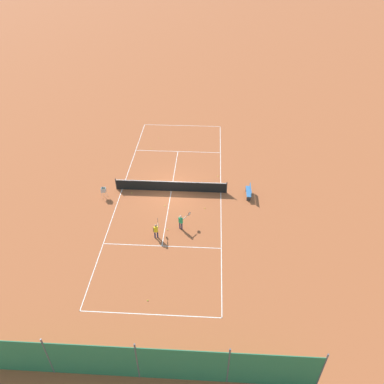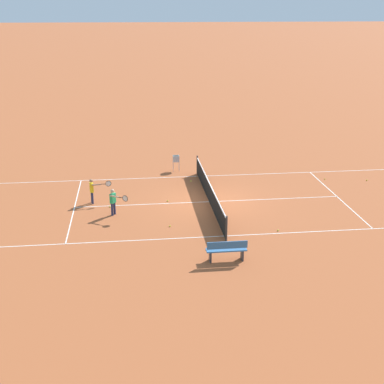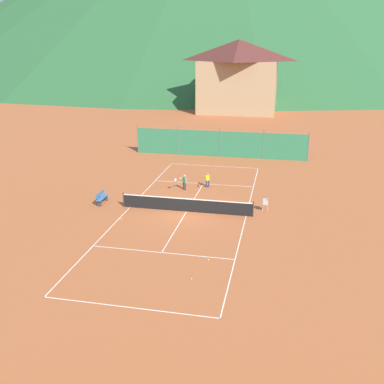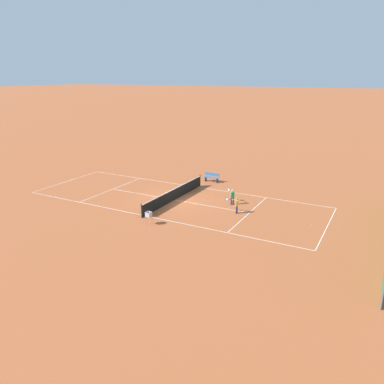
# 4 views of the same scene
# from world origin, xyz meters

# --- Properties ---
(ground_plane) EXTENTS (600.00, 600.00, 0.00)m
(ground_plane) POSITION_xyz_m (0.00, 0.00, 0.00)
(ground_plane) COLOR #A8542D
(court_line_markings) EXTENTS (8.25, 23.85, 0.01)m
(court_line_markings) POSITION_xyz_m (0.00, 0.00, 0.00)
(court_line_markings) COLOR white
(court_line_markings) RESTS_ON ground
(tennis_net) EXTENTS (9.18, 0.08, 1.06)m
(tennis_net) POSITION_xyz_m (0.00, 0.00, 0.50)
(tennis_net) COLOR #2D2D2D
(tennis_net) RESTS_ON ground
(windscreen_fence_far) EXTENTS (17.28, 0.08, 2.90)m
(windscreen_fence_far) POSITION_xyz_m (-0.00, 15.50, 1.31)
(windscreen_fence_far) COLOR #2D754C
(windscreen_fence_far) RESTS_ON ground
(player_near_baseline) EXTENTS (0.85, 0.83, 1.23)m
(player_near_baseline) POSITION_xyz_m (-1.21, 4.52, 0.72)
(player_near_baseline) COLOR #23284C
(player_near_baseline) RESTS_ON ground
(player_far_service) EXTENTS (0.41, 1.04, 1.21)m
(player_far_service) POSITION_xyz_m (0.48, 5.54, 0.71)
(player_far_service) COLOR #23284C
(player_far_service) RESTS_ON ground
(tennis_ball_far_corner) EXTENTS (0.07, 0.07, 0.07)m
(tennis_ball_far_corner) POSITION_xyz_m (2.23, -8.95, 0.03)
(tennis_ball_far_corner) COLOR #CCE033
(tennis_ball_far_corner) RESTS_ON ground
(tennis_ball_alley_right) EXTENTS (0.07, 0.07, 0.07)m
(tennis_ball_alley_right) POSITION_xyz_m (-0.21, 4.74, 0.03)
(tennis_ball_alley_right) COLOR #CCE033
(tennis_ball_alley_right) RESTS_ON ground
(tennis_ball_by_net_left) EXTENTS (0.07, 0.07, 0.07)m
(tennis_ball_by_net_left) POSITION_xyz_m (3.20, 0.52, 0.03)
(tennis_ball_by_net_left) COLOR #CCE033
(tennis_ball_by_net_left) RESTS_ON ground
(tennis_ball_near_corner) EXTENTS (0.07, 0.07, 0.07)m
(tennis_ball_near_corner) POSITION_xyz_m (0.29, 10.97, 0.03)
(tennis_ball_near_corner) COLOR #CCE033
(tennis_ball_near_corner) RESTS_ON ground
(tennis_ball_by_net_right) EXTENTS (0.07, 0.07, 0.07)m
(tennis_ball_by_net_right) POSITION_xyz_m (2.70, -6.77, 0.03)
(tennis_ball_by_net_right) COLOR #CCE033
(tennis_ball_by_net_right) RESTS_ON ground
(tennis_ball_service_box) EXTENTS (0.07, 0.07, 0.07)m
(tennis_ball_service_box) POSITION_xyz_m (-2.86, 2.14, 0.03)
(tennis_ball_service_box) COLOR #CCE033
(tennis_ball_service_box) RESTS_ON ground
(tennis_ball_mid_court) EXTENTS (0.07, 0.07, 0.07)m
(tennis_ball_mid_court) POSITION_xyz_m (-3.86, -2.33, 0.03)
(tennis_ball_mid_court) COLOR #CCE033
(tennis_ball_mid_court) RESTS_ON ground
(tennis_ball_alley_left) EXTENTS (0.07, 0.07, 0.07)m
(tennis_ball_alley_left) POSITION_xyz_m (0.28, 1.99, 0.03)
(tennis_ball_alley_left) COLOR #CCE033
(tennis_ball_alley_left) RESTS_ON ground
(ball_hopper) EXTENTS (0.36, 0.36, 0.89)m
(ball_hopper) POSITION_xyz_m (5.30, 1.13, 0.66)
(ball_hopper) COLOR #B7B7BC
(ball_hopper) RESTS_ON ground
(courtside_bench) EXTENTS (0.36, 1.50, 0.84)m
(courtside_bench) POSITION_xyz_m (-6.34, 0.32, 0.45)
(courtside_bench) COLOR #336699
(courtside_bench) RESTS_ON ground
(alpine_chalet) EXTENTS (13.00, 10.00, 11.20)m
(alpine_chalet) POSITION_xyz_m (-1.55, 44.97, 5.82)
(alpine_chalet) COLOR tan
(alpine_chalet) RESTS_ON ground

